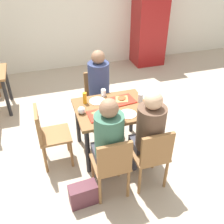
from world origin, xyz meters
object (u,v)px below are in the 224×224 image
(paper_plate_near_edge, at_px, (128,114))
(plastic_cup_b, at_px, (122,118))
(tray_red_near, at_px, (102,115))
(foil_bundle, at_px, (81,110))
(chair_left_end, at_px, (48,133))
(plastic_cup_a, at_px, (103,93))
(condiment_bottle, at_px, (85,98))
(person_in_red, at_px, (108,139))
(soda_can, at_px, (140,98))
(main_table, at_px, (112,114))
(tray_red_far, at_px, (121,101))
(person_far_side, at_px, (100,84))
(handbag, at_px, (83,194))
(pizza_slice_b, at_px, (122,98))
(pizza_slice_a, at_px, (102,113))
(drink_fridge, at_px, (149,24))
(paper_plate_center, at_px, (97,101))
(chair_far_side, at_px, (98,94))
(person_in_brown_jacket, at_px, (149,130))
(chair_near_left, at_px, (112,164))
(chair_near_right, at_px, (152,154))

(paper_plate_near_edge, height_order, plastic_cup_b, plastic_cup_b)
(tray_red_near, relative_size, foil_bundle, 3.60)
(chair_left_end, xyz_separation_m, foil_bundle, (0.46, -0.02, 0.27))
(paper_plate_near_edge, xyz_separation_m, plastic_cup_a, (-0.17, 0.54, 0.05))
(chair_left_end, distance_m, condiment_bottle, 0.66)
(condiment_bottle, bearing_deg, tray_red_near, -67.34)
(person_in_red, bearing_deg, soda_can, 44.83)
(main_table, height_order, tray_red_far, tray_red_far)
(plastic_cup_b, bearing_deg, condiment_bottle, 122.05)
(person_far_side, bearing_deg, tray_red_far, -71.77)
(condiment_bottle, height_order, handbag, condiment_bottle)
(tray_red_near, bearing_deg, pizza_slice_b, 37.98)
(tray_red_far, relative_size, plastic_cup_b, 3.60)
(main_table, xyz_separation_m, paper_plate_near_edge, (0.14, -0.21, 0.12))
(person_in_red, distance_m, condiment_bottle, 0.84)
(tray_red_far, xyz_separation_m, pizza_slice_a, (-0.34, -0.24, 0.02))
(person_far_side, xyz_separation_m, plastic_cup_a, (-0.02, -0.30, 0.02))
(soda_can, xyz_separation_m, drink_fridge, (1.40, 2.83, 0.16))
(paper_plate_center, bearing_deg, pizza_slice_b, -11.90)
(chair_far_side, bearing_deg, person_in_red, -99.80)
(person_in_brown_jacket, distance_m, soda_can, 0.67)
(chair_far_side, distance_m, condiment_bottle, 0.71)
(tray_red_near, height_order, pizza_slice_a, pizza_slice_a)
(tray_red_far, bearing_deg, paper_plate_near_edge, -94.21)
(chair_left_end, height_order, foil_bundle, chair_left_end)
(person_far_side, xyz_separation_m, plastic_cup_b, (0.02, -0.96, 0.02))
(chair_far_side, relative_size, pizza_slice_b, 3.69)
(person_far_side, bearing_deg, plastic_cup_a, -94.59)
(tray_red_far, xyz_separation_m, paper_plate_near_edge, (-0.02, -0.33, -0.00))
(person_in_red, relative_size, drink_fridge, 0.67)
(foil_bundle, xyz_separation_m, handbag, (-0.18, -0.77, -0.64))
(chair_far_side, distance_m, pizza_slice_b, 0.70)
(chair_left_end, distance_m, drink_fridge, 3.93)
(tray_red_far, distance_m, plastic_cup_a, 0.29)
(person_in_brown_jacket, xyz_separation_m, handbag, (-0.83, -0.16, -0.62))
(chair_near_left, bearing_deg, main_table, 72.57)
(tray_red_far, height_order, foil_bundle, foil_bundle)
(soda_can, distance_m, foil_bundle, 0.82)
(paper_plate_near_edge, xyz_separation_m, handbag, (-0.74, -0.57, -0.59))
(pizza_slice_a, distance_m, handbag, 1.00)
(chair_far_side, xyz_separation_m, person_far_side, (-0.00, -0.14, 0.25))
(chair_near_left, xyz_separation_m, chair_far_side, (0.24, 1.54, 0.00))
(person_in_red, bearing_deg, chair_near_left, -90.00)
(paper_plate_near_edge, height_order, handbag, paper_plate_near_edge)
(tray_red_far, relative_size, paper_plate_center, 1.64)
(chair_near_right, distance_m, plastic_cup_b, 0.56)
(person_in_red, bearing_deg, condiment_bottle, 94.92)
(plastic_cup_a, bearing_deg, person_far_side, 85.41)
(chair_near_left, distance_m, condiment_bottle, 1.03)
(chair_far_side, height_order, soda_can, chair_far_side)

